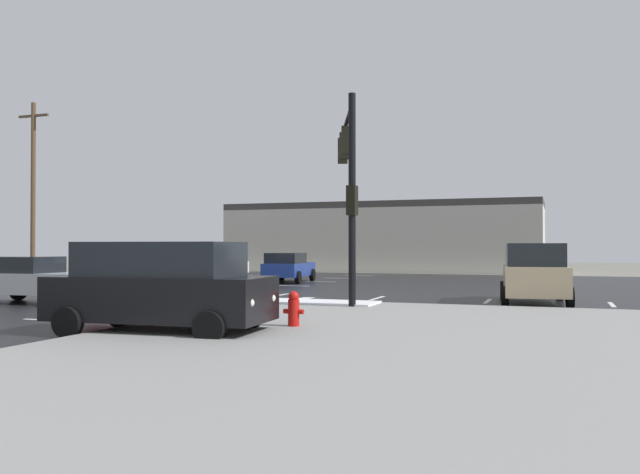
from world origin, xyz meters
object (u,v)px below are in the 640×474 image
traffic_signal_mast (348,167)px  suv_navy (127,263)px  suv_black (161,286)px  utility_pole_far (33,187)px  sedan_white (207,264)px  suv_tan (534,272)px  fire_hydrant (294,309)px  suv_red (143,271)px  sedan_blue (288,267)px  sedan_silver (32,279)px

traffic_signal_mast → suv_navy: 16.19m
suv_black → utility_pole_far: size_ratio=0.46×
sedan_white → suv_tan: size_ratio=0.93×
suv_black → traffic_signal_mast: bearing=74.9°
fire_hydrant → traffic_signal_mast: bearing=97.0°
suv_navy → suv_red: (7.18, -8.88, 0.00)m
fire_hydrant → suv_tan: 10.77m
traffic_signal_mast → sedan_blue: bearing=9.5°
fire_hydrant → sedan_silver: size_ratio=0.17×
suv_tan → sedan_blue: suv_tan is taller
traffic_signal_mast → sedan_white: traffic_signal_mast is taller
sedan_white → utility_pole_far: utility_pole_far is taller
sedan_silver → sedan_blue: size_ratio=0.99×
fire_hydrant → utility_pole_far: bearing=143.8°
suv_black → suv_tan: same height
sedan_silver → suv_tan: suv_tan is taller
suv_black → utility_pole_far: utility_pole_far is taller
suv_red → suv_black: bearing=40.6°
fire_hydrant → sedan_silver: 11.86m
traffic_signal_mast → utility_pole_far: 26.01m
sedan_silver → sedan_blue: (3.22, 14.98, 0.00)m
fire_hydrant → suv_navy: bearing=136.5°
fire_hydrant → utility_pole_far: size_ratio=0.07×
sedan_white → fire_hydrant: bearing=-51.9°
fire_hydrant → sedan_blue: 20.50m
fire_hydrant → suv_tan: suv_tan is taller
sedan_white → sedan_blue: bearing=-18.0°
fire_hydrant → suv_red: bearing=145.7°
suv_black → fire_hydrant: bearing=28.0°
suv_black → sedan_blue: bearing=101.1°
suv_red → sedan_white: bearing=-154.0°
traffic_signal_mast → sedan_silver: size_ratio=1.40×
suv_black → utility_pole_far: (-21.87, 19.41, 4.48)m
fire_hydrant → sedan_silver: sedan_silver is taller
fire_hydrant → suv_tan: size_ratio=0.16×
sedan_white → suv_tan: suv_tan is taller
sedan_silver → suv_tan: (16.09, 5.69, 0.24)m
sedan_white → suv_red: (6.77, -16.27, 0.24)m
suv_red → suv_navy: bearing=-137.7°
sedan_silver → suv_tan: bearing=16.2°
sedan_silver → utility_pole_far: 19.77m
suv_black → sedan_silver: suv_black is taller
sedan_silver → suv_red: bearing=17.8°
suv_navy → suv_tan: bearing=164.3°
suv_red → sedan_blue: size_ratio=1.05×
sedan_white → suv_navy: suv_navy is taller
fire_hydrant → suv_black: suv_black is taller
utility_pole_far → sedan_white: bearing=20.3°
traffic_signal_mast → suv_black: 9.23m
fire_hydrant → suv_red: suv_red is taller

